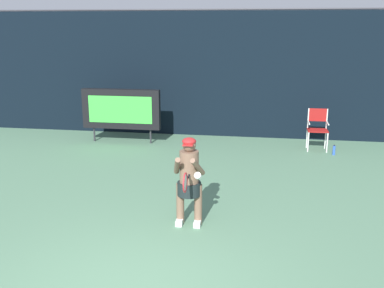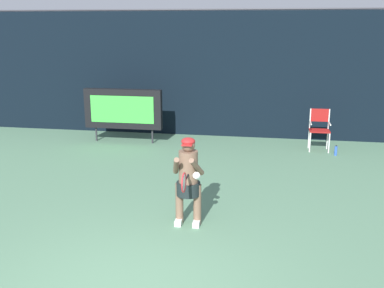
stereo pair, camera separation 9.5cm
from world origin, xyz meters
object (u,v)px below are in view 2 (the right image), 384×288
umpire_chair (319,127)px  tennis_racket (184,182)px  water_bottle (336,151)px  scoreboard (123,109)px  tennis_player (188,178)px

umpire_chair → tennis_racket: umpire_chair is taller
water_bottle → scoreboard: bearing=176.2°
scoreboard → tennis_racket: scoreboard is taller
umpire_chair → tennis_racket: 6.17m
tennis_racket → tennis_player: bearing=103.7°
umpire_chair → scoreboard: bearing=-179.1°
tennis_racket → water_bottle: bearing=70.9°
water_bottle → tennis_racket: (-2.92, -5.15, 0.78)m
tennis_player → tennis_racket: size_ratio=2.44×
umpire_chair → water_bottle: size_ratio=4.08×
umpire_chair → tennis_racket: (-2.53, -5.62, 0.28)m
scoreboard → tennis_player: size_ratio=1.49×
water_bottle → tennis_player: size_ratio=0.18×
water_bottle → tennis_racket: tennis_racket is taller
umpire_chair → tennis_racket: bearing=-114.2°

